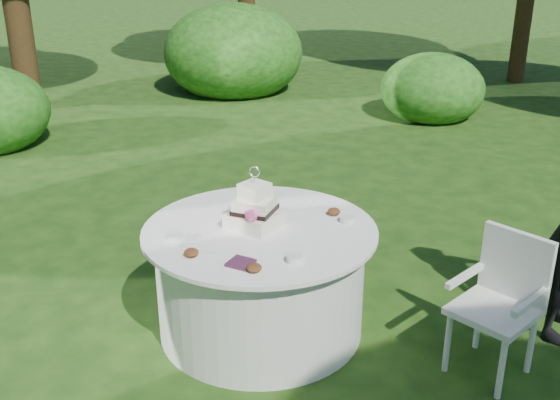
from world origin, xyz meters
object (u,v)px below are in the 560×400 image
Objects in this scene: table at (261,279)px; chair at (503,295)px; napkins at (241,263)px; cake at (255,210)px.

table is 1.57m from chair.
napkins is 0.65m from table.
chair is at bearing 11.50° from table.
cake is at bearing 162.22° from table.
napkins is 0.09× the size of table.
cake is (-0.19, 0.51, 0.10)m from napkins.
cake reaches higher than napkins.
cake reaches higher than chair.
napkins reaches higher than table.
table is at bearing -17.78° from cake.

